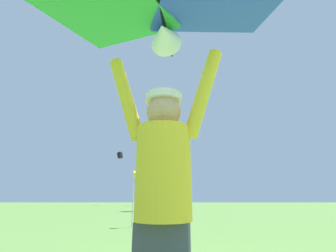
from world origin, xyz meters
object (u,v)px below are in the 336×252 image
distant_kite_red_high_left (164,116)px  kite_flyer_person (163,200)px  marker_flag (137,178)px  held_stunt_kite (162,7)px  distant_kite_black_overhead_distant (120,155)px  distant_kite_purple_high_right (160,133)px

distant_kite_red_high_left → kite_flyer_person: bearing=-88.3°
marker_flag → distant_kite_red_high_left: bearing=89.4°
kite_flyer_person → held_stunt_kite: held_stunt_kite is taller
distant_kite_black_overhead_distant → distant_kite_purple_high_right: bearing=-66.5°
held_stunt_kite → distant_kite_purple_high_right: (-0.82, 18.32, 4.16)m
marker_flag → distant_kite_black_overhead_distant: bearing=103.8°
distant_kite_purple_high_right → marker_flag: bearing=-91.8°
distant_kite_red_high_left → marker_flag: distant_kite_red_high_left is taller
held_stunt_kite → distant_kite_black_overhead_distant: bearing=102.8°
kite_flyer_person → distant_kite_black_overhead_distant: distant_kite_black_overhead_distant is taller
distant_kite_black_overhead_distant → marker_flag: 28.50m
kite_flyer_person → marker_flag: (-1.17, 7.17, 0.73)m
distant_kite_red_high_left → distant_kite_purple_high_right: size_ratio=0.47×
held_stunt_kite → distant_kite_black_overhead_distant: 35.63m
distant_kite_black_overhead_distant → marker_flag: size_ratio=0.55×
distant_kite_red_high_left → distant_kite_purple_high_right: distant_kite_red_high_left is taller
distant_kite_red_high_left → distant_kite_black_overhead_distant: (-6.88, 2.55, -5.61)m
kite_flyer_person → distant_kite_red_high_left: distant_kite_red_high_left is taller
distant_kite_red_high_left → distant_kite_purple_high_right: (0.10, -13.51, -6.59)m
distant_kite_red_high_left → marker_flag: (-0.24, -24.57, -11.34)m
kite_flyer_person → distant_kite_black_overhead_distant: 35.75m
kite_flyer_person → distant_kite_purple_high_right: distant_kite_purple_high_right is taller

